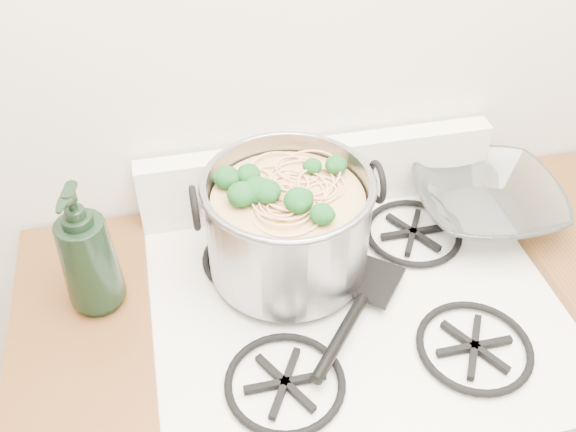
{
  "coord_description": "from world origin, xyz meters",
  "views": [
    {
      "loc": [
        -0.3,
        0.52,
        1.83
      ],
      "look_at": [
        -0.11,
        1.38,
        1.05
      ],
      "focal_mm": 40.0,
      "sensor_mm": 36.0,
      "label": 1
    }
  ],
  "objects_px": {
    "stock_pot": "(288,225)",
    "bottle": "(86,249)",
    "spatula": "(374,278)",
    "glass_bowl": "(484,209)"
  },
  "relations": [
    {
      "from": "spatula",
      "to": "glass_bowl",
      "type": "bearing_deg",
      "value": 65.27
    },
    {
      "from": "stock_pot",
      "to": "glass_bowl",
      "type": "bearing_deg",
      "value": 6.47
    },
    {
      "from": "spatula",
      "to": "bottle",
      "type": "bearing_deg",
      "value": -147.71
    },
    {
      "from": "spatula",
      "to": "glass_bowl",
      "type": "height_order",
      "value": "glass_bowl"
    },
    {
      "from": "stock_pot",
      "to": "bottle",
      "type": "height_order",
      "value": "bottle"
    },
    {
      "from": "stock_pot",
      "to": "glass_bowl",
      "type": "height_order",
      "value": "stock_pot"
    },
    {
      "from": "spatula",
      "to": "glass_bowl",
      "type": "xyz_separation_m",
      "value": [
        0.29,
        0.14,
        0.0
      ]
    },
    {
      "from": "stock_pot",
      "to": "bottle",
      "type": "xyz_separation_m",
      "value": [
        -0.36,
        -0.02,
        0.03
      ]
    },
    {
      "from": "glass_bowl",
      "to": "bottle",
      "type": "bearing_deg",
      "value": -175.16
    },
    {
      "from": "stock_pot",
      "to": "bottle",
      "type": "bearing_deg",
      "value": -177.14
    }
  ]
}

